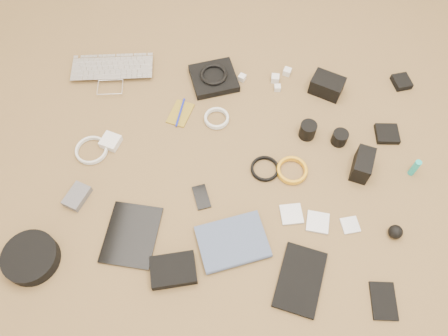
# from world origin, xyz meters

# --- Properties ---
(laptop) EXTENTS (0.39, 0.30, 0.03)m
(laptop) POSITION_xyz_m (-0.56, 0.38, 0.01)
(laptop) COLOR silver
(laptop) RESTS_ON ground
(headphone_pouch) EXTENTS (0.24, 0.24, 0.03)m
(headphone_pouch) POSITION_xyz_m (-0.11, 0.43, 0.02)
(headphone_pouch) COLOR black
(headphone_pouch) RESTS_ON ground
(headphones) EXTENTS (0.16, 0.16, 0.02)m
(headphones) POSITION_xyz_m (-0.11, 0.43, 0.04)
(headphones) COLOR black
(headphones) RESTS_ON headphone_pouch
(charger_a) EXTENTS (0.04, 0.04, 0.03)m
(charger_a) POSITION_xyz_m (0.01, 0.45, 0.01)
(charger_a) COLOR silver
(charger_a) RESTS_ON ground
(charger_b) EXTENTS (0.03, 0.03, 0.03)m
(charger_b) POSITION_xyz_m (0.15, 0.46, 0.02)
(charger_b) COLOR silver
(charger_b) RESTS_ON ground
(charger_c) EXTENTS (0.04, 0.04, 0.03)m
(charger_c) POSITION_xyz_m (0.20, 0.50, 0.01)
(charger_c) COLOR silver
(charger_c) RESTS_ON ground
(charger_d) EXTENTS (0.03, 0.03, 0.02)m
(charger_d) POSITION_xyz_m (0.17, 0.41, 0.01)
(charger_d) COLOR silver
(charger_d) RESTS_ON ground
(dslr_camera) EXTENTS (0.16, 0.13, 0.08)m
(dslr_camera) POSITION_xyz_m (0.38, 0.42, 0.04)
(dslr_camera) COLOR black
(dslr_camera) RESTS_ON ground
(lens_pouch) EXTENTS (0.09, 0.10, 0.03)m
(lens_pouch) POSITION_xyz_m (0.70, 0.50, 0.01)
(lens_pouch) COLOR black
(lens_pouch) RESTS_ON ground
(notebook_olive) EXTENTS (0.11, 0.14, 0.01)m
(notebook_olive) POSITION_xyz_m (-0.23, 0.23, 0.00)
(notebook_olive) COLOR olive
(notebook_olive) RESTS_ON ground
(pen_blue) EXTENTS (0.02, 0.14, 0.01)m
(pen_blue) POSITION_xyz_m (-0.23, 0.23, 0.01)
(pen_blue) COLOR #1521AE
(pen_blue) RESTS_ON notebook_olive
(cable_white_a) EXTENTS (0.11, 0.11, 0.01)m
(cable_white_a) POSITION_xyz_m (-0.08, 0.22, 0.01)
(cable_white_a) COLOR silver
(cable_white_a) RESTS_ON ground
(lens_a) EXTENTS (0.07, 0.07, 0.07)m
(lens_a) POSITION_xyz_m (0.30, 0.19, 0.04)
(lens_a) COLOR black
(lens_a) RESTS_ON ground
(lens_b) EXTENTS (0.08, 0.08, 0.06)m
(lens_b) POSITION_xyz_m (0.43, 0.17, 0.03)
(lens_b) COLOR black
(lens_b) RESTS_ON ground
(card_reader) EXTENTS (0.10, 0.10, 0.02)m
(card_reader) POSITION_xyz_m (0.62, 0.22, 0.01)
(card_reader) COLOR black
(card_reader) RESTS_ON ground
(power_brick) EXTENTS (0.09, 0.09, 0.03)m
(power_brick) POSITION_xyz_m (-0.48, 0.05, 0.01)
(power_brick) COLOR silver
(power_brick) RESTS_ON ground
(cable_white_b) EXTENTS (0.13, 0.13, 0.01)m
(cable_white_b) POSITION_xyz_m (-0.55, 0.01, 0.01)
(cable_white_b) COLOR silver
(cable_white_b) RESTS_ON ground
(cable_black) EXTENTS (0.15, 0.15, 0.01)m
(cable_black) POSITION_xyz_m (0.14, 0.00, 0.01)
(cable_black) COLOR black
(cable_black) RESTS_ON ground
(cable_yellow) EXTENTS (0.14, 0.14, 0.01)m
(cable_yellow) POSITION_xyz_m (0.25, 0.01, 0.01)
(cable_yellow) COLOR gold
(cable_yellow) RESTS_ON ground
(flash) EXTENTS (0.09, 0.13, 0.09)m
(flash) POSITION_xyz_m (0.51, 0.04, 0.05)
(flash) COLOR black
(flash) RESTS_ON ground
(lens_cleaner) EXTENTS (0.03, 0.03, 0.08)m
(lens_cleaner) POSITION_xyz_m (0.71, 0.05, 0.04)
(lens_cleaner) COLOR #1BB1A7
(lens_cleaner) RESTS_ON ground
(battery_charger) EXTENTS (0.10, 0.12, 0.03)m
(battery_charger) POSITION_xyz_m (-0.55, -0.20, 0.01)
(battery_charger) COLOR #545458
(battery_charger) RESTS_ON ground
(tablet) EXTENTS (0.19, 0.24, 0.01)m
(tablet) POSITION_xyz_m (-0.32, -0.32, 0.01)
(tablet) COLOR black
(tablet) RESTS_ON ground
(phone) EXTENTS (0.09, 0.11, 0.01)m
(phone) POSITION_xyz_m (-0.09, -0.14, 0.00)
(phone) COLOR black
(phone) RESTS_ON ground
(filter_case_left) EXTENTS (0.09, 0.09, 0.01)m
(filter_case_left) POSITION_xyz_m (0.25, -0.17, 0.01)
(filter_case_left) COLOR silver
(filter_case_left) RESTS_ON ground
(filter_case_mid) EXTENTS (0.09, 0.09, 0.01)m
(filter_case_mid) POSITION_xyz_m (0.35, -0.20, 0.01)
(filter_case_mid) COLOR silver
(filter_case_mid) RESTS_ON ground
(filter_case_right) EXTENTS (0.08, 0.08, 0.01)m
(filter_case_right) POSITION_xyz_m (0.47, -0.19, 0.00)
(filter_case_right) COLOR silver
(filter_case_right) RESTS_ON ground
(air_blower) EXTENTS (0.06, 0.06, 0.05)m
(air_blower) POSITION_xyz_m (0.62, -0.21, 0.03)
(air_blower) COLOR black
(air_blower) RESTS_ON ground
(headphone_case) EXTENTS (0.20, 0.20, 0.05)m
(headphone_case) POSITION_xyz_m (-0.64, -0.45, 0.03)
(headphone_case) COLOR black
(headphone_case) RESTS_ON ground
(drive_case) EXTENTS (0.18, 0.15, 0.04)m
(drive_case) POSITION_xyz_m (-0.14, -0.44, 0.02)
(drive_case) COLOR black
(drive_case) RESTS_ON ground
(paperback) EXTENTS (0.29, 0.26, 0.02)m
(paperback) POSITION_xyz_m (0.08, -0.39, 0.01)
(paperback) COLOR #414F6E
(paperback) RESTS_ON ground
(notebook_black_a) EXTENTS (0.19, 0.26, 0.02)m
(notebook_black_a) POSITION_xyz_m (0.29, -0.41, 0.01)
(notebook_black_a) COLOR black
(notebook_black_a) RESTS_ON ground
(notebook_black_b) EXTENTS (0.09, 0.13, 0.01)m
(notebook_black_b) POSITION_xyz_m (0.57, -0.45, 0.01)
(notebook_black_b) COLOR black
(notebook_black_b) RESTS_ON ground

